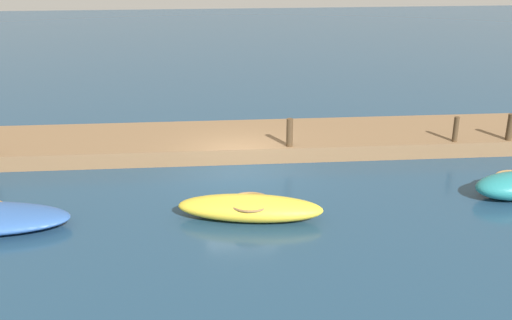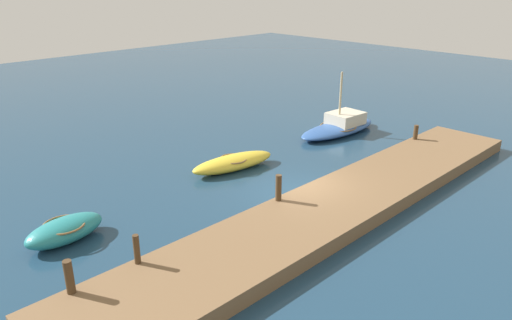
# 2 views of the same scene
# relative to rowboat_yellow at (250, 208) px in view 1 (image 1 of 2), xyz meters

# --- Properties ---
(ground_plane) EXTENTS (84.00, 84.00, 0.00)m
(ground_plane) POSITION_rel_rowboat_yellow_xyz_m (0.06, -3.91, -0.36)
(ground_plane) COLOR navy
(dock_platform) EXTENTS (23.35, 3.52, 0.57)m
(dock_platform) POSITION_rel_rowboat_yellow_xyz_m (0.06, -6.07, -0.08)
(dock_platform) COLOR brown
(dock_platform) RESTS_ON ground_plane
(rowboat_yellow) EXTENTS (4.42, 1.96, 0.71)m
(rowboat_yellow) POSITION_rel_rowboat_yellow_xyz_m (0.00, 0.00, 0.00)
(rowboat_yellow) COLOR gold
(rowboat_yellow) RESTS_ON ground_plane
(mooring_post_west) EXTENTS (0.24, 0.24, 1.00)m
(mooring_post_west) POSITION_rel_rowboat_yellow_xyz_m (-9.98, -4.56, 0.71)
(mooring_post_west) COLOR #47331E
(mooring_post_west) RESTS_ON dock_platform
(mooring_post_mid_west) EXTENTS (0.19, 0.19, 0.94)m
(mooring_post_mid_west) POSITION_rel_rowboat_yellow_xyz_m (-7.91, -4.56, 0.68)
(mooring_post_mid_west) COLOR #47331E
(mooring_post_mid_west) RESTS_ON dock_platform
(mooring_post_mid_east) EXTENTS (0.23, 0.23, 1.04)m
(mooring_post_mid_east) POSITION_rel_rowboat_yellow_xyz_m (-1.77, -4.56, 0.73)
(mooring_post_mid_east) COLOR #47331E
(mooring_post_mid_east) RESTS_ON dock_platform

